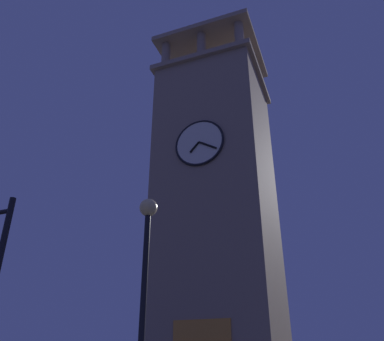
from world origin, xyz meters
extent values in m
cube|color=gray|center=(-1.67, -4.71, 11.02)|extent=(7.20, 7.07, 22.04)
cube|color=gray|center=(-1.67, -4.71, 22.24)|extent=(7.80, 7.67, 0.40)
cylinder|color=gray|center=(-4.67, -1.77, 23.72)|extent=(0.70, 0.70, 2.56)
cylinder|color=gray|center=(-1.67, -1.77, 23.72)|extent=(0.70, 0.70, 2.56)
cylinder|color=gray|center=(1.33, -1.77, 23.72)|extent=(0.70, 0.70, 2.56)
cylinder|color=gray|center=(-4.67, -7.64, 23.72)|extent=(0.70, 0.70, 2.56)
cylinder|color=gray|center=(-1.67, -7.64, 23.72)|extent=(0.70, 0.70, 2.56)
cylinder|color=gray|center=(1.33, -7.64, 23.72)|extent=(0.70, 0.70, 2.56)
cube|color=gray|center=(-1.67, -4.71, 25.20)|extent=(7.80, 7.67, 0.40)
cylinder|color=black|center=(-1.67, -4.71, 26.55)|extent=(0.12, 0.12, 2.29)
cylinder|color=silver|center=(-1.67, -1.11, 14.81)|extent=(3.22, 0.12, 3.22)
torus|color=black|center=(-1.67, -1.09, 14.81)|extent=(3.38, 0.16, 3.38)
cube|color=black|center=(-1.37, -1.01, 14.49)|extent=(0.69, 0.06, 0.73)
cube|color=black|center=(-2.26, -1.01, 14.46)|extent=(1.24, 0.06, 0.81)
cylinder|color=black|center=(-4.93, 11.54, 2.50)|extent=(0.14, 0.14, 4.99)
sphere|color=#F9DB8C|center=(-4.93, 11.54, 5.21)|extent=(0.44, 0.44, 0.44)
camera|label=1|loc=(-9.16, 19.48, 1.71)|focal=36.60mm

